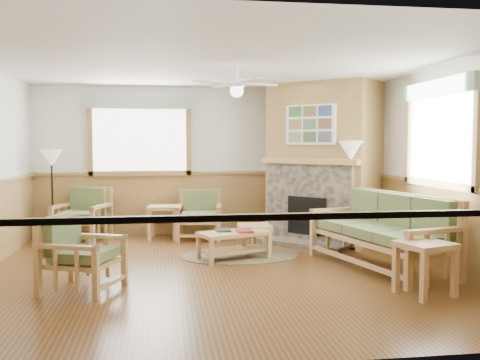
{
  "coord_description": "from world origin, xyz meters",
  "views": [
    {
      "loc": [
        -0.69,
        -6.86,
        1.68
      ],
      "look_at": [
        0.4,
        0.7,
        1.15
      ],
      "focal_mm": 40.0,
      "sensor_mm": 36.0,
      "label": 1
    }
  ],
  "objects": [
    {
      "name": "wall_front",
      "position": [
        0.0,
        -3.0,
        1.35
      ],
      "size": [
        6.0,
        0.02,
        2.7
      ],
      "primitive_type": "cube",
      "color": "silver",
      "rests_on": "floor"
    },
    {
      "name": "footstool",
      "position": [
        0.7,
        1.17,
        0.21
      ],
      "size": [
        0.5,
        0.5,
        0.42
      ],
      "primitive_type": null,
      "rotation": [
        0.0,
        0.0,
        -0.02
      ],
      "color": "tan",
      "rests_on": "floor"
    },
    {
      "name": "braided_rug",
      "position": [
        0.43,
        0.91,
        0.01
      ],
      "size": [
        1.82,
        1.82,
        0.01
      ],
      "primitive_type": "cylinder",
      "rotation": [
        0.0,
        0.0,
        -0.03
      ],
      "color": "brown",
      "rests_on": "floor"
    },
    {
      "name": "wainscot",
      "position": [
        0.0,
        0.0,
        0.55
      ],
      "size": [
        6.0,
        6.0,
        1.1
      ],
      "primitive_type": null,
      "color": "olive",
      "rests_on": "floor"
    },
    {
      "name": "end_table_sofa",
      "position": [
        2.16,
        -1.4,
        0.3
      ],
      "size": [
        0.66,
        0.64,
        0.59
      ],
      "primitive_type": null,
      "rotation": [
        0.0,
        0.0,
        0.3
      ],
      "color": "tan",
      "rests_on": "floor"
    },
    {
      "name": "armchair_back_right",
      "position": [
        -0.07,
        2.43,
        0.42
      ],
      "size": [
        0.84,
        0.84,
        0.85
      ],
      "primitive_type": null,
      "rotation": [
        0.0,
        0.0,
        -0.12
      ],
      "color": "tan",
      "rests_on": "floor"
    },
    {
      "name": "armchair_left",
      "position": [
        -1.6,
        -0.68,
        0.43
      ],
      "size": [
        0.98,
        0.98,
        0.85
      ],
      "primitive_type": null,
      "rotation": [
        0.0,
        0.0,
        1.2
      ],
      "color": "tan",
      "rests_on": "floor"
    },
    {
      "name": "wall_right",
      "position": [
        3.0,
        0.0,
        1.35
      ],
      "size": [
        0.02,
        6.0,
        2.7
      ],
      "primitive_type": "cube",
      "color": "silver",
      "rests_on": "floor"
    },
    {
      "name": "book_dark",
      "position": [
        0.16,
        0.79,
        0.43
      ],
      "size": [
        0.22,
        0.28,
        0.03
      ],
      "primitive_type": "cube",
      "rotation": [
        0.0,
        0.0,
        0.07
      ],
      "color": "#272821",
      "rests_on": "coffee_table"
    },
    {
      "name": "window_back",
      "position": [
        -1.1,
        2.96,
        2.53
      ],
      "size": [
        1.9,
        0.16,
        1.5
      ],
      "primitive_type": null,
      "color": "white",
      "rests_on": "wall_back"
    },
    {
      "name": "ceiling",
      "position": [
        0.0,
        0.0,
        2.7
      ],
      "size": [
        6.0,
        6.0,
        0.01
      ],
      "primitive_type": "cube",
      "color": "white",
      "rests_on": "floor"
    },
    {
      "name": "ceiling_fan",
      "position": [
        0.3,
        0.3,
        2.66
      ],
      "size": [
        1.59,
        1.59,
        0.36
      ],
      "primitive_type": null,
      "rotation": [
        0.0,
        0.0,
        0.35
      ],
      "color": "white",
      "rests_on": "ceiling"
    },
    {
      "name": "floor_lamp_right",
      "position": [
        2.25,
        1.23,
        0.86
      ],
      "size": [
        0.47,
        0.47,
        1.72
      ],
      "primitive_type": null,
      "rotation": [
        0.0,
        0.0,
        0.22
      ],
      "color": "black",
      "rests_on": "floor"
    },
    {
      "name": "end_table_chairs",
      "position": [
        -0.69,
        2.54,
        0.29
      ],
      "size": [
        0.57,
        0.56,
        0.58
      ],
      "primitive_type": null,
      "rotation": [
        0.0,
        0.0,
        -0.12
      ],
      "color": "tan",
      "rests_on": "floor"
    },
    {
      "name": "book_red",
      "position": [
        0.46,
        0.67,
        0.43
      ],
      "size": [
        0.23,
        0.31,
        0.03
      ],
      "primitive_type": "cube",
      "rotation": [
        0.0,
        0.0,
        0.02
      ],
      "color": "maroon",
      "rests_on": "coffee_table"
    },
    {
      "name": "floor_lamp_left",
      "position": [
        -2.55,
        2.49,
        0.79
      ],
      "size": [
        0.39,
        0.39,
        1.57
      ],
      "primitive_type": null,
      "rotation": [
        0.0,
        0.0,
        -0.09
      ],
      "color": "black",
      "rests_on": "floor"
    },
    {
      "name": "coffee_table",
      "position": [
        0.31,
        0.72,
        0.2
      ],
      "size": [
        1.12,
        0.83,
        0.4
      ],
      "primitive_type": null,
      "rotation": [
        0.0,
        0.0,
        0.36
      ],
      "color": "tan",
      "rests_on": "floor"
    },
    {
      "name": "fireplace",
      "position": [
        2.05,
        2.05,
        1.35
      ],
      "size": [
        3.11,
        3.11,
        2.7
      ],
      "primitive_type": null,
      "rotation": [
        0.0,
        0.0,
        -0.79
      ],
      "color": "olive",
      "rests_on": "floor"
    },
    {
      "name": "wall_back",
      "position": [
        0.0,
        3.0,
        1.35
      ],
      "size": [
        6.0,
        0.02,
        2.7
      ],
      "primitive_type": "cube",
      "color": "silver",
      "rests_on": "floor"
    },
    {
      "name": "floor",
      "position": [
        0.0,
        0.0,
        -0.01
      ],
      "size": [
        6.0,
        6.0,
        0.01
      ],
      "primitive_type": "cube",
      "color": "brown",
      "rests_on": "ground"
    },
    {
      "name": "sofa",
      "position": [
        2.18,
        -0.11,
        0.5
      ],
      "size": [
        2.33,
        1.41,
        1.0
      ],
      "primitive_type": null,
      "rotation": [
        0.0,
        0.0,
        -1.31
      ],
      "color": "tan",
      "rests_on": "floor"
    },
    {
      "name": "armchair_back_left",
      "position": [
        -2.08,
        2.55,
        0.45
      ],
      "size": [
        1.01,
        1.01,
        0.9
      ],
      "primitive_type": null,
      "rotation": [
        0.0,
        0.0,
        -0.32
      ],
      "color": "tan",
      "rests_on": "floor"
    },
    {
      "name": "window_right",
      "position": [
        2.96,
        -0.2,
        2.53
      ],
      "size": [
        0.16,
        1.9,
        1.5
      ],
      "primitive_type": null,
      "color": "white",
      "rests_on": "wall_right"
    }
  ]
}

